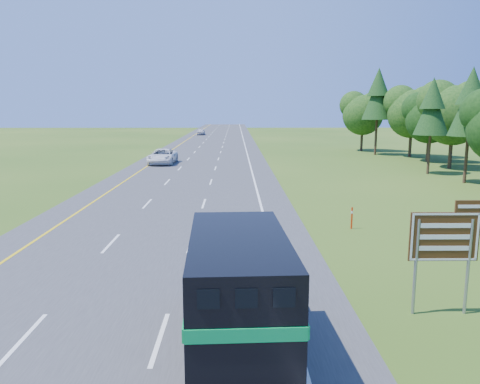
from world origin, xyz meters
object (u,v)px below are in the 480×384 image
at_px(far_car, 201,132).
at_px(exit_sign, 445,241).
at_px(white_suv, 163,156).
at_px(horse_truck, 237,288).

bearing_deg(far_car, exit_sign, -81.11).
relative_size(white_suv, far_car, 1.41).
height_order(white_suv, exit_sign, exit_sign).
xyz_separation_m(white_suv, far_car, (0.19, 56.73, -0.11)).
xyz_separation_m(horse_truck, white_suv, (-8.11, 40.82, -0.88)).
xyz_separation_m(far_car, exit_sign, (14.05, -95.30, 1.52)).
bearing_deg(horse_truck, white_suv, 98.67).
distance_m(far_car, exit_sign, 96.34).
bearing_deg(horse_truck, exit_sign, 17.62).
height_order(horse_truck, far_car, horse_truck).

